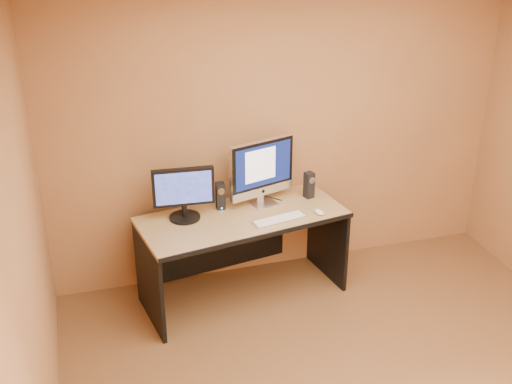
% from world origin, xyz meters
% --- Properties ---
extents(walls, '(4.00, 4.00, 2.60)m').
position_xyz_m(walls, '(0.00, 0.00, 1.30)').
color(walls, '#9B6B3E').
rests_on(walls, ground).
extents(ceiling, '(4.00, 4.00, 0.00)m').
position_xyz_m(ceiling, '(0.00, 0.00, 2.60)').
color(ceiling, white).
rests_on(ceiling, walls).
extents(desk, '(1.75, 0.99, 0.77)m').
position_xyz_m(desk, '(-0.46, 1.58, 0.38)').
color(desk, tan).
rests_on(desk, ground).
extents(imac, '(0.63, 0.38, 0.57)m').
position_xyz_m(imac, '(-0.24, 1.72, 1.05)').
color(imac, silver).
rests_on(imac, desk).
extents(second_monitor, '(0.51, 0.29, 0.43)m').
position_xyz_m(second_monitor, '(-0.92, 1.66, 0.98)').
color(second_monitor, black).
rests_on(second_monitor, desk).
extents(speaker_left, '(0.07, 0.08, 0.23)m').
position_xyz_m(speaker_left, '(-0.60, 1.75, 0.88)').
color(speaker_left, black).
rests_on(speaker_left, desk).
extents(speaker_right, '(0.09, 0.09, 0.23)m').
position_xyz_m(speaker_right, '(0.18, 1.75, 0.88)').
color(speaker_right, black).
rests_on(speaker_right, desk).
extents(keyboard, '(0.46, 0.21, 0.02)m').
position_xyz_m(keyboard, '(-0.20, 1.42, 0.78)').
color(keyboard, silver).
rests_on(keyboard, desk).
extents(mouse, '(0.08, 0.12, 0.04)m').
position_xyz_m(mouse, '(0.14, 1.43, 0.78)').
color(mouse, white).
rests_on(mouse, desk).
extents(cable_a, '(0.16, 0.18, 0.01)m').
position_xyz_m(cable_a, '(-0.14, 1.83, 0.77)').
color(cable_a, black).
rests_on(cable_a, desk).
extents(cable_b, '(0.05, 0.18, 0.01)m').
position_xyz_m(cable_b, '(-0.25, 1.87, 0.77)').
color(cable_b, black).
rests_on(cable_b, desk).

